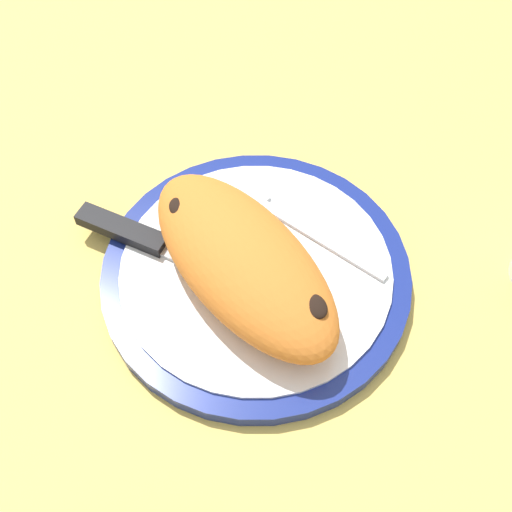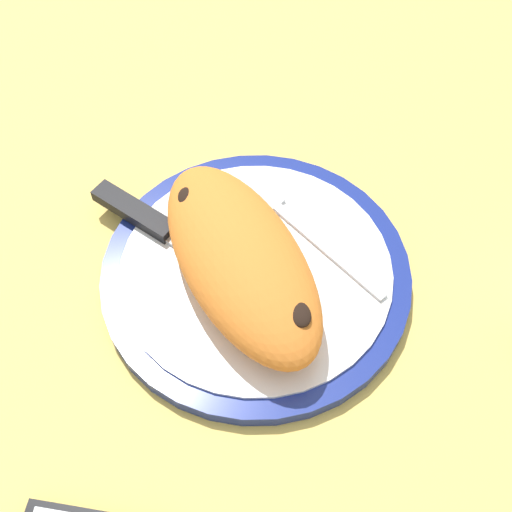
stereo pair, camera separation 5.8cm
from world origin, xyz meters
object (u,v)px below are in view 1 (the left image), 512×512
object	(u,v)px
calzone	(247,265)
fork	(290,221)
knife	(151,242)
plate	(256,274)

from	to	relation	value
calzone	fork	bearing A→B (deg)	-80.77
fork	knife	xyz separation A→B (cm)	(8.15, 10.01, 0.29)
knife	fork	bearing A→B (deg)	-129.13
calzone	knife	distance (cm)	10.01
knife	plate	bearing A→B (deg)	-155.93
calzone	knife	bearing A→B (deg)	14.02
fork	knife	bearing A→B (deg)	50.87
fork	plate	bearing A→B (deg)	97.85
plate	fork	world-z (taller)	fork
plate	knife	bearing A→B (deg)	24.07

